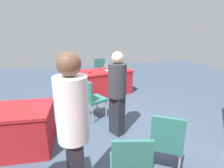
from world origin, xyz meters
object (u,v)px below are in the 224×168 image
at_px(table_foreground, 105,82).
at_px(scissors_red, 118,69).
at_px(person_organiser, 117,91).
at_px(yarn_ball, 90,71).
at_px(laptop_silver, 110,69).
at_px(chair_tucked_right, 130,165).
at_px(chair_aisle, 92,97).
at_px(person_attendee_browsing, 73,127).
at_px(chair_tucked_left, 166,140).
at_px(chair_near_front, 99,69).
at_px(table_mid_left, 8,130).

relative_size(table_foreground, scissors_red, 10.05).
bearing_deg(person_organiser, table_foreground, 146.95).
bearing_deg(yarn_ball, laptop_silver, -161.85).
bearing_deg(chair_tucked_right, table_foreground, 95.33).
bearing_deg(chair_aisle, person_attendee_browsing, -38.01).
height_order(chair_tucked_left, yarn_ball, chair_tucked_left).
height_order(chair_tucked_left, person_organiser, person_organiser).
height_order(table_foreground, person_attendee_browsing, person_attendee_browsing).
xyz_separation_m(table_foreground, chair_near_front, (-0.02, -1.24, 0.18)).
distance_m(table_mid_left, chair_near_front, 4.28).
bearing_deg(person_attendee_browsing, chair_aisle, -11.71).
distance_m(chair_tucked_right, yarn_ball, 3.66).
height_order(table_foreground, laptop_silver, laptop_silver).
height_order(chair_tucked_left, scissors_red, chair_tucked_left).
xyz_separation_m(person_attendee_browsing, person_organiser, (-0.86, -1.31, -0.11)).
height_order(chair_near_front, chair_aisle, chair_near_front).
relative_size(person_organiser, laptop_silver, 4.21).
bearing_deg(chair_aisle, table_mid_left, -88.02).
distance_m(laptop_silver, yarn_ball, 0.71).
xyz_separation_m(table_foreground, person_organiser, (0.28, 2.36, 0.52)).
relative_size(chair_tucked_right, scissors_red, 5.43).
height_order(chair_near_front, person_organiser, person_organiser).
distance_m(chair_near_front, scissors_red, 1.23).
height_order(chair_near_front, laptop_silver, chair_near_front).
distance_m(chair_aisle, yarn_ball, 1.45).
xyz_separation_m(chair_near_front, person_organiser, (0.30, 3.60, 0.34)).
bearing_deg(chair_tucked_left, chair_tucked_right, -120.04).
distance_m(chair_tucked_left, person_organiser, 1.28).
xyz_separation_m(laptop_silver, yarn_ball, (0.67, 0.22, 0.01)).
distance_m(table_foreground, chair_tucked_left, 3.54).
height_order(chair_aisle, scissors_red, chair_aisle).
bearing_deg(chair_aisle, chair_near_front, 141.88).
bearing_deg(scissors_red, yarn_ball, -36.17).
bearing_deg(chair_tucked_left, yarn_ball, 133.13).
bearing_deg(table_mid_left, chair_tucked_right, 138.23).
distance_m(chair_aisle, laptop_silver, 1.85).
distance_m(chair_tucked_left, yarn_ball, 3.38).
relative_size(table_foreground, chair_near_front, 1.85).
height_order(chair_tucked_right, chair_aisle, chair_tucked_right).
relative_size(table_mid_left, person_attendee_browsing, 0.84).
xyz_separation_m(chair_tucked_right, person_organiser, (-0.28, -1.51, 0.34)).
distance_m(table_mid_left, chair_tucked_left, 2.56).
relative_size(chair_tucked_right, person_organiser, 0.60).
distance_m(chair_near_front, laptop_silver, 1.27).
relative_size(chair_tucked_left, person_attendee_browsing, 0.53).
height_order(chair_near_front, chair_tucked_left, chair_near_front).
bearing_deg(chair_near_front, chair_aisle, -113.42).
bearing_deg(yarn_ball, chair_near_front, -110.11).
height_order(person_organiser, laptop_silver, person_organiser).
bearing_deg(chair_aisle, chair_tucked_right, -22.22).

